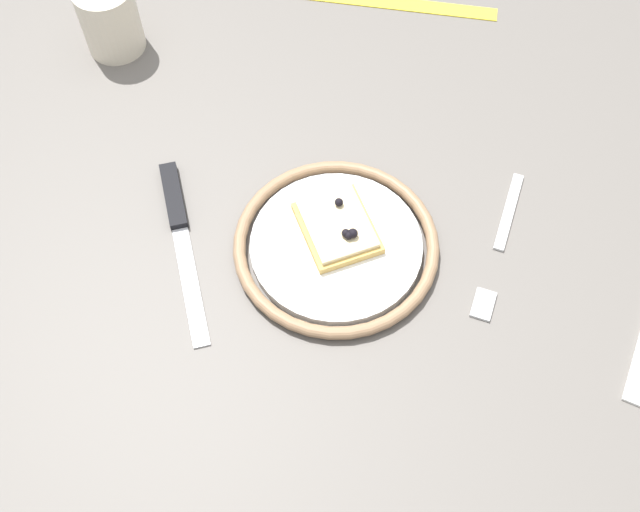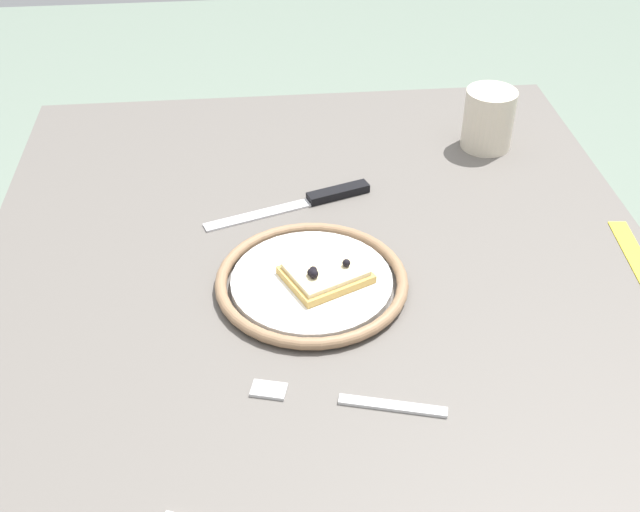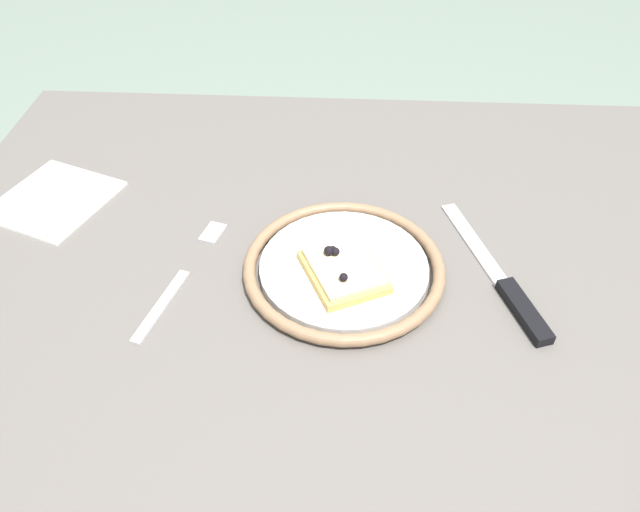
# 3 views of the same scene
# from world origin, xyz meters

# --- Properties ---
(dining_table) EXTENTS (1.04, 0.86, 0.70)m
(dining_table) POSITION_xyz_m (0.00, 0.00, 0.62)
(dining_table) COLOR #5B5651
(dining_table) RESTS_ON ground_plane
(plate) EXTENTS (0.23, 0.23, 0.02)m
(plate) POSITION_xyz_m (-0.00, 0.02, 0.71)
(plate) COLOR white
(plate) RESTS_ON dining_table
(pizza_slice_near) EXTENTS (0.11, 0.12, 0.03)m
(pizza_slice_near) POSITION_xyz_m (0.00, 0.00, 0.72)
(pizza_slice_near) COLOR tan
(pizza_slice_near) RESTS_ON plate
(knife) EXTENTS (0.09, 0.23, 0.01)m
(knife) POSITION_xyz_m (0.18, -0.01, 0.71)
(knife) COLOR silver
(knife) RESTS_ON dining_table
(fork) EXTENTS (0.07, 0.20, 0.00)m
(fork) POSITION_xyz_m (-0.18, -0.00, 0.70)
(fork) COLOR silver
(fork) RESTS_ON dining_table
(napkin) EXTENTS (0.17, 0.18, 0.00)m
(napkin) POSITION_xyz_m (-0.39, 0.13, 0.70)
(napkin) COLOR white
(napkin) RESTS_ON dining_table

